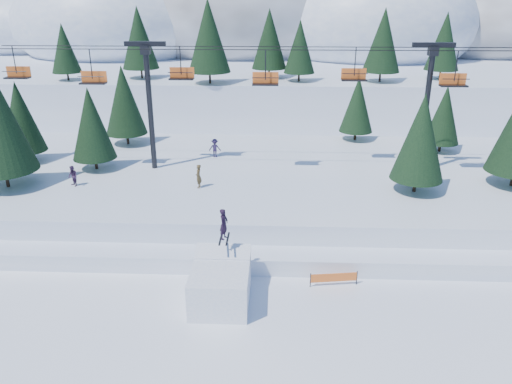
{
  "coord_description": "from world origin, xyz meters",
  "views": [
    {
      "loc": [
        1.25,
        -21.51,
        16.13
      ],
      "look_at": [
        0.08,
        6.0,
        5.2
      ],
      "focal_mm": 35.0,
      "sensor_mm": 36.0,
      "label": 1
    }
  ],
  "objects_px": {
    "banner_near": "(334,278)",
    "banner_far": "(427,266)",
    "chairlift": "(269,87)",
    "jump_kicker": "(221,283)"
  },
  "relations": [
    {
      "from": "jump_kicker",
      "to": "banner_far",
      "type": "distance_m",
      "value": 12.93
    },
    {
      "from": "banner_far",
      "to": "chairlift",
      "type": "bearing_deg",
      "value": 129.53
    },
    {
      "from": "banner_near",
      "to": "banner_far",
      "type": "relative_size",
      "value": 1.03
    },
    {
      "from": "banner_near",
      "to": "jump_kicker",
      "type": "bearing_deg",
      "value": -163.46
    },
    {
      "from": "jump_kicker",
      "to": "banner_far",
      "type": "bearing_deg",
      "value": 16.2
    },
    {
      "from": "chairlift",
      "to": "banner_near",
      "type": "xyz_separation_m",
      "value": [
        4.16,
        -13.86,
        -8.78
      ]
    },
    {
      "from": "chairlift",
      "to": "banner_far",
      "type": "xyz_separation_m",
      "value": [
        10.06,
        -12.19,
        -8.78
      ]
    },
    {
      "from": "banner_far",
      "to": "banner_near",
      "type": "bearing_deg",
      "value": -164.18
    },
    {
      "from": "banner_near",
      "to": "chairlift",
      "type": "bearing_deg",
      "value": 106.7
    },
    {
      "from": "jump_kicker",
      "to": "chairlift",
      "type": "relative_size",
      "value": 0.11
    }
  ]
}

